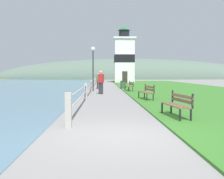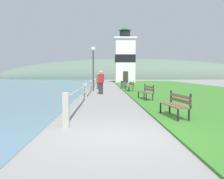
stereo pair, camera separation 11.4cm
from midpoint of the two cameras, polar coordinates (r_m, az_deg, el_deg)
ground_plane at (r=6.48m, az=0.81°, el=-10.48°), size 160.00×160.00×0.00m
grass_verge at (r=25.99m, az=15.36°, el=0.09°), size 12.00×55.39×0.06m
seawall_railing at (r=22.52m, az=-4.84°, el=1.18°), size 0.18×30.57×1.03m
park_bench_near at (r=9.11m, az=14.45°, el=-3.05°), size 0.67×1.73×0.94m
park_bench_midway at (r=15.01m, az=7.81°, el=-0.38°), size 0.69×1.77×0.94m
park_bench_far at (r=22.29m, az=3.94°, el=0.96°), size 0.57×1.99×0.94m
park_bench_by_lighthouse at (r=27.89m, az=2.68°, el=1.49°), size 0.54×1.64×0.94m
lighthouse at (r=44.95m, az=2.70°, el=7.23°), size 3.92×3.92×9.99m
person_strolling at (r=25.98m, az=-3.29°, el=2.09°), size 0.43×0.29×1.62m
person_by_railing at (r=19.35m, az=-2.74°, el=1.87°), size 0.50×0.39×1.82m
trash_bin at (r=25.80m, az=2.36°, el=1.07°), size 0.54×0.54×0.84m
lamp_post at (r=22.40m, az=-4.50°, el=6.59°), size 0.36×0.36×3.96m
distant_hillside at (r=73.69m, az=4.35°, el=2.40°), size 80.00×16.00×12.00m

